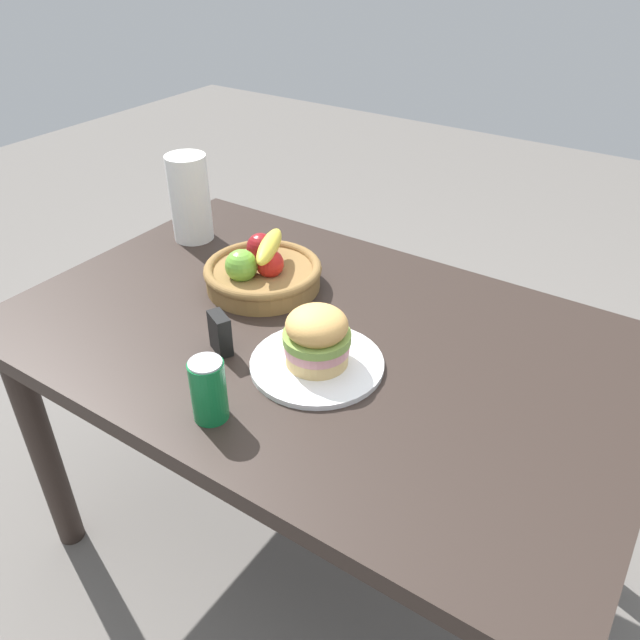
{
  "coord_description": "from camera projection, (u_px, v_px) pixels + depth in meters",
  "views": [
    {
      "loc": [
        0.64,
        -0.94,
        1.54
      ],
      "look_at": [
        0.03,
        -0.03,
        0.81
      ],
      "focal_mm": 35.07,
      "sensor_mm": 36.0,
      "label": 1
    }
  ],
  "objects": [
    {
      "name": "plate",
      "position": [
        317.0,
        364.0,
        1.28
      ],
      "size": [
        0.28,
        0.28,
        0.01
      ],
      "primitive_type": "cylinder",
      "color": "white",
      "rests_on": "dining_table"
    },
    {
      "name": "fruit_basket",
      "position": [
        262.0,
        271.0,
        1.53
      ],
      "size": [
        0.29,
        0.29,
        0.14
      ],
      "color": "olive",
      "rests_on": "dining_table"
    },
    {
      "name": "paper_towel_roll",
      "position": [
        190.0,
        198.0,
        1.71
      ],
      "size": [
        0.11,
        0.11,
        0.24
      ],
      "primitive_type": "cylinder",
      "color": "white",
      "rests_on": "dining_table"
    },
    {
      "name": "sandwich",
      "position": [
        317.0,
        337.0,
        1.24
      ],
      "size": [
        0.14,
        0.14,
        0.13
      ],
      "color": "#E5BC75",
      "rests_on": "plate"
    },
    {
      "name": "ground_plane",
      "position": [
        318.0,
        546.0,
        1.8
      ],
      "size": [
        8.0,
        8.0,
        0.0
      ],
      "primitive_type": "plane",
      "color": "slate"
    },
    {
      "name": "napkin_holder",
      "position": [
        220.0,
        333.0,
        1.3
      ],
      "size": [
        0.07,
        0.05,
        0.09
      ],
      "primitive_type": "cube",
      "rotation": [
        0.0,
        0.0,
        -0.46
      ],
      "color": "black",
      "rests_on": "dining_table"
    },
    {
      "name": "dining_table",
      "position": [
        318.0,
        368.0,
        1.44
      ],
      "size": [
        1.4,
        0.9,
        0.75
      ],
      "color": "#2D231E",
      "rests_on": "ground_plane"
    },
    {
      "name": "soda_can",
      "position": [
        208.0,
        390.0,
        1.12
      ],
      "size": [
        0.07,
        0.07,
        0.13
      ],
      "color": "#147238",
      "rests_on": "dining_table"
    }
  ]
}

